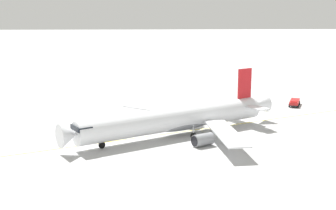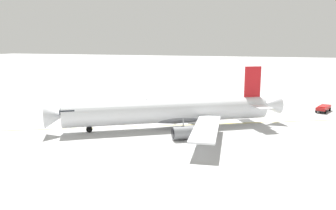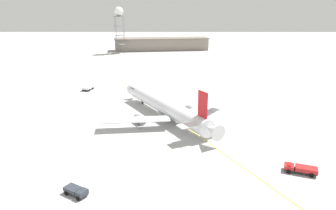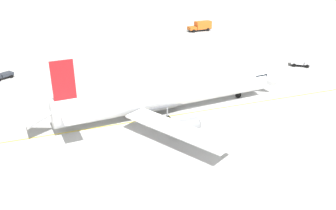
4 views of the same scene
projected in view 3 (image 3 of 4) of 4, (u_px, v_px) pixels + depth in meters
name	position (u px, v px, depth m)	size (l,w,h in m)	color
ground_plane	(157.00, 113.00, 84.28)	(600.00, 600.00, 0.00)	#B2B2B2
airliner_main	(166.00, 107.00, 79.90)	(38.97, 32.26, 10.85)	white
baggage_truck_truck	(76.00, 191.00, 47.25)	(3.53, 4.23, 1.22)	#232326
ops_pickup_truck	(301.00, 169.00, 53.57)	(3.75, 5.77, 1.41)	#232326
pushback_tug_truck	(88.00, 88.00, 107.79)	(4.64, 3.53, 1.30)	#232326
radar_tower	(119.00, 14.00, 189.28)	(6.05, 6.05, 28.48)	slate
terminal_shed	(162.00, 44.00, 210.13)	(23.89, 65.39, 8.31)	gray
taxiway_centreline	(164.00, 111.00, 86.02)	(125.08, 59.05, 0.01)	yellow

